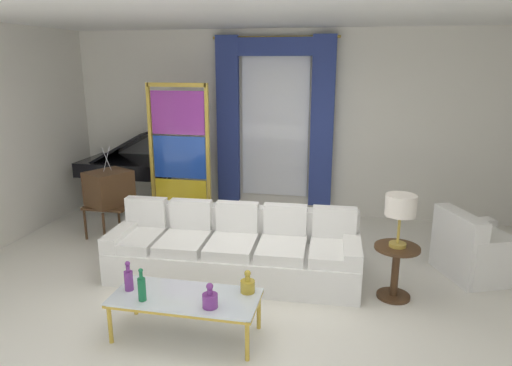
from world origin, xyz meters
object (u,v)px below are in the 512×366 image
Objects in this scene: coffee_table at (186,299)px; armchair_white at (475,252)px; vintage_tv at (109,190)px; round_side_table at (396,267)px; couch_white_long at (235,251)px; grand_piano at (130,164)px; bottle_amber_squat at (142,288)px; bottle_ruby_flask at (210,299)px; bottle_blue_decanter at (129,279)px; table_lamp_brass at (401,208)px; stained_glass_divider at (180,160)px; bottle_crystal_tall at (248,285)px; peacock_figurine at (206,223)px.

armchair_white reaches higher than coffee_table.
vintage_tv is 4.02m from round_side_table.
grand_piano is (-2.37, 2.11, 0.49)m from couch_white_long.
bottle_amber_squat is 1.36× the size of bottle_ruby_flask.
bottle_amber_squat is 0.53× the size of round_side_table.
bottle_blue_decanter is at bearing 143.07° from bottle_amber_squat.
armchair_white is at bearing 37.63° from table_lamp_brass.
bottle_amber_squat is at bearing -108.00° from couch_white_long.
stained_glass_divider is at bearing 104.09° from bottle_amber_squat.
table_lamp_brass is (1.68, 1.28, 0.54)m from bottle_ruby_flask.
couch_white_long is at bearing 62.58° from bottle_blue_decanter.
table_lamp_brass is at bearing 30.18° from coffee_table.
bottle_ruby_flask is at bearing -64.96° from stained_glass_divider.
bottle_crystal_tall is at bearing -146.02° from table_lamp_brass.
table_lamp_brass is (1.42, 0.95, 0.54)m from bottle_crystal_tall.
stained_glass_divider is at bearing 129.77° from couch_white_long.
vintage_tv is 0.90× the size of grand_piano.
bottle_amber_squat is 0.14× the size of stained_glass_divider.
coffee_table is 0.90× the size of grand_piano.
couch_white_long is 1.23m from bottle_crystal_tall.
coffee_table is at bearing -95.67° from couch_white_long.
stained_glass_divider is 3.86× the size of table_lamp_brass.
vintage_tv is 1.35m from grand_piano.
peacock_figurine is (-3.53, 0.53, -0.07)m from armchair_white.
couch_white_long is 13.35× the size of bottle_crystal_tall.
bottle_crystal_tall is 0.37× the size of round_side_table.
vintage_tv is at bearing 165.70° from round_side_table.
bottle_ruby_flask reaches higher than round_side_table.
armchair_white is (2.41, 1.72, -0.20)m from bottle_crystal_tall.
grand_piano reaches higher than bottle_blue_decanter.
bottle_crystal_tall is 0.21× the size of armchair_white.
bottle_amber_squat is at bearing -159.14° from bottle_crystal_tall.
peacock_figurine is 2.02m from grand_piano.
stained_glass_divider reaches higher than bottle_blue_decanter.
vintage_tv reaches higher than round_side_table.
stained_glass_divider is 3.47m from table_lamp_brass.
grand_piano reaches higher than bottle_amber_squat.
grand_piano reaches higher than table_lamp_brass.
bottle_blue_decanter reaches higher than bottle_crystal_tall.
bottle_crystal_tall is 0.96m from bottle_amber_squat.
bottle_amber_squat is at bearing -179.00° from bottle_ruby_flask.
armchair_white reaches higher than peacock_figurine.
bottle_crystal_tall is (1.10, 0.19, -0.04)m from bottle_blue_decanter.
stained_glass_divider is at bearing 38.78° from vintage_tv.
bottle_amber_squat is 3.08m from stained_glass_divider.
coffee_table is 0.42m from bottle_amber_squat.
stained_glass_divider is at bearing -29.33° from grand_piano.
armchair_white is 1.77× the size of peacock_figurine.
couch_white_long is 1.98m from table_lamp_brass.
stained_glass_divider is 1.04m from peacock_figurine.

